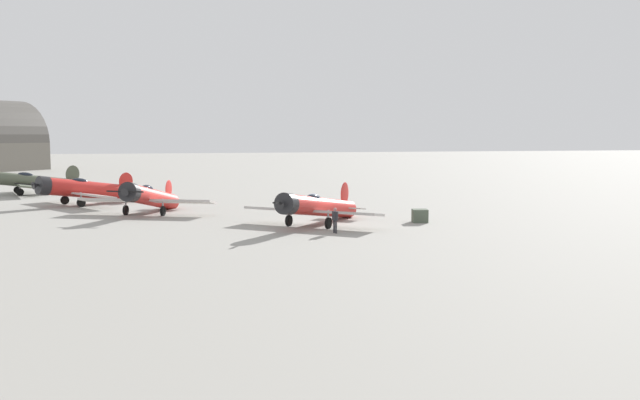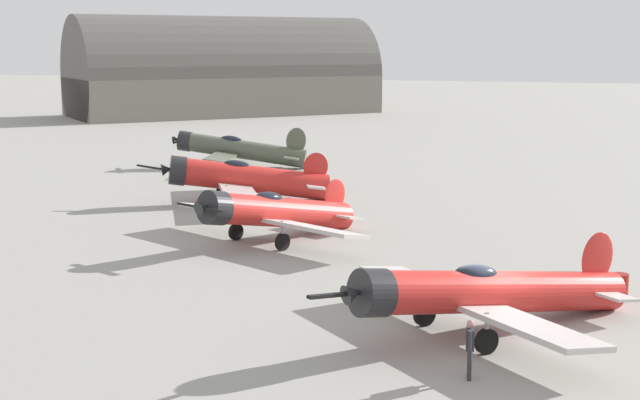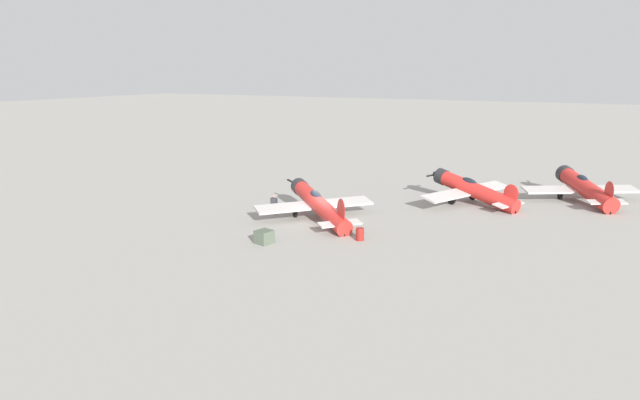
{
  "view_description": "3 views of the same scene",
  "coord_description": "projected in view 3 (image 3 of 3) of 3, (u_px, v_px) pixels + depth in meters",
  "views": [
    {
      "loc": [
        -48.9,
        12.34,
        6.59
      ],
      "look_at": [
        0.0,
        0.0,
        1.8
      ],
      "focal_mm": 38.82,
      "sensor_mm": 36.0,
      "label": 1
    },
    {
      "loc": [
        -28.59,
        -4.05,
        9.28
      ],
      "look_at": [
        12.85,
        10.9,
        1.6
      ],
      "focal_mm": 50.28,
      "sensor_mm": 36.0,
      "label": 2
    },
    {
      "loc": [
        21.52,
        -41.08,
        12.44
      ],
      "look_at": [
        0.0,
        0.0,
        1.8
      ],
      "focal_mm": 31.87,
      "sensor_mm": 36.0,
      "label": 3
    }
  ],
  "objects": [
    {
      "name": "ground_plane",
      "position": [
        320.0,
        221.0,
        47.98
      ],
      "size": [
        400.0,
        400.0,
        0.0
      ],
      "primitive_type": "plane",
      "color": "gray"
    },
    {
      "name": "airplane_foreground",
      "position": [
        318.0,
        204.0,
        48.15
      ],
      "size": [
        10.57,
        9.74,
        2.99
      ],
      "rotation": [
        0.0,
        0.0,
        2.43
      ],
      "color": "red",
      "rests_on": "ground_plane"
    },
    {
      "name": "ground_crew_mechanic",
      "position": [
        274.0,
        203.0,
        49.96
      ],
      "size": [
        0.66,
        0.31,
        1.71
      ],
      "rotation": [
        0.0,
        0.0,
        4.9
      ],
      "color": "#2D2D33",
      "rests_on": "ground_plane"
    },
    {
      "name": "fuel_drum",
      "position": [
        360.0,
        234.0,
        42.38
      ],
      "size": [
        0.65,
        0.65,
        0.94
      ],
      "color": "maroon",
      "rests_on": "ground_plane"
    },
    {
      "name": "equipment_crate",
      "position": [
        264.0,
        237.0,
        41.6
      ],
      "size": [
        1.35,
        1.37,
        0.98
      ],
      "rotation": [
        0.0,
        0.0,
        4.47
      ],
      "color": "#4C5647",
      "rests_on": "ground_plane"
    },
    {
      "name": "airplane_mid_apron",
      "position": [
        472.0,
        190.0,
        53.64
      ],
      "size": [
        9.5,
        11.13,
        3.11
      ],
      "rotation": [
        0.0,
        0.0,
        2.72
      ],
      "color": "red",
      "rests_on": "ground_plane"
    },
    {
      "name": "airplane_far_line",
      "position": [
        584.0,
        187.0,
        54.53
      ],
      "size": [
        10.57,
        10.52,
        3.01
      ],
      "rotation": [
        0.0,
        0.0,
        2.1
      ],
      "color": "red",
      "rests_on": "ground_plane"
    }
  ]
}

